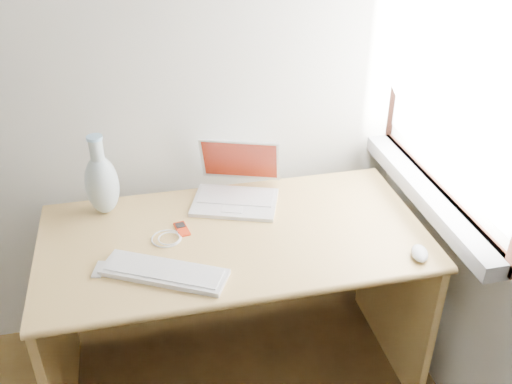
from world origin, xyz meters
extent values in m
cube|color=silver|center=(1.75, 1.30, 1.32)|extent=(0.01, 0.90, 1.00)
cube|color=gray|center=(1.69, 1.30, 0.79)|extent=(0.10, 0.96, 0.06)
cube|color=white|center=(1.67, 1.30, 1.35)|extent=(0.02, 0.84, 0.92)
cube|color=tan|center=(0.96, 1.30, 0.71)|extent=(1.36, 0.68, 0.03)
cube|color=tan|center=(0.29, 1.30, 0.35)|extent=(0.03, 0.64, 0.69)
cube|color=tan|center=(1.63, 1.30, 0.35)|extent=(0.03, 0.64, 0.69)
cube|color=tan|center=(0.96, 1.63, 0.47)|extent=(1.31, 0.03, 0.45)
cube|color=white|center=(1.00, 1.49, 0.73)|extent=(0.37, 0.31, 0.02)
cube|color=white|center=(1.00, 1.49, 0.74)|extent=(0.31, 0.21, 0.00)
cube|color=white|center=(1.00, 1.60, 0.84)|extent=(0.33, 0.18, 0.20)
cube|color=maroon|center=(1.00, 1.60, 0.84)|extent=(0.30, 0.16, 0.18)
cube|color=white|center=(0.70, 1.13, 0.73)|extent=(0.42, 0.30, 0.02)
cube|color=white|center=(0.70, 1.13, 0.74)|extent=(0.38, 0.26, 0.00)
ellipsoid|color=white|center=(1.54, 1.03, 0.74)|extent=(0.08, 0.11, 0.03)
cube|color=red|center=(0.78, 1.36, 0.72)|extent=(0.06, 0.10, 0.01)
cube|color=black|center=(0.78, 1.36, 0.73)|extent=(0.04, 0.04, 0.00)
torus|color=white|center=(0.72, 1.32, 0.72)|extent=(0.14, 0.14, 0.01)
cube|color=white|center=(0.49, 1.20, 0.72)|extent=(0.05, 0.09, 0.01)
ellipsoid|color=silver|center=(0.52, 1.55, 0.84)|extent=(0.12, 0.12, 0.23)
cylinder|color=silver|center=(0.52, 1.55, 0.98)|extent=(0.05, 0.05, 0.09)
cylinder|color=#97CCF2|center=(0.52, 1.55, 1.03)|extent=(0.06, 0.06, 0.01)
camera|label=1|loc=(0.67, -0.33, 1.90)|focal=40.00mm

